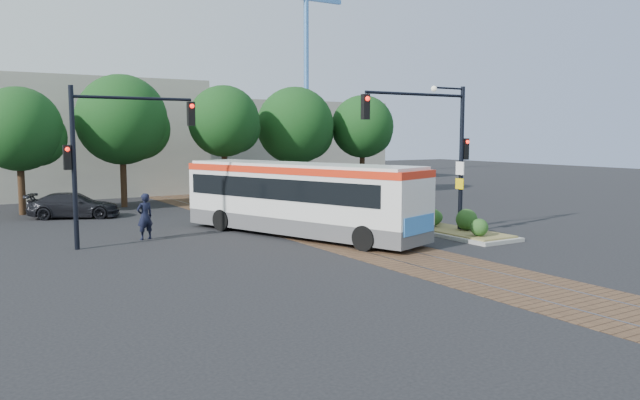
{
  "coord_description": "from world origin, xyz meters",
  "views": [
    {
      "loc": [
        -13.8,
        -20.04,
        4.24
      ],
      "look_at": [
        -0.68,
        1.18,
        1.6
      ],
      "focal_mm": 35.0,
      "sensor_mm": 36.0,
      "label": 1
    }
  ],
  "objects_px": {
    "city_bus": "(299,196)",
    "traffic_island": "(456,227)",
    "signal_pole_left": "(105,144)",
    "officer": "(145,216)",
    "parked_car": "(74,205)",
    "signal_pole_main": "(440,136)"
  },
  "relations": [
    {
      "from": "city_bus",
      "to": "traffic_island",
      "type": "height_order",
      "value": "city_bus"
    },
    {
      "from": "traffic_island",
      "to": "signal_pole_left",
      "type": "bearing_deg",
      "value": 159.64
    },
    {
      "from": "signal_pole_left",
      "to": "city_bus",
      "type": "bearing_deg",
      "value": -12.31
    },
    {
      "from": "officer",
      "to": "parked_car",
      "type": "relative_size",
      "value": 0.42
    },
    {
      "from": "signal_pole_main",
      "to": "officer",
      "type": "bearing_deg",
      "value": 151.83
    },
    {
      "from": "traffic_island",
      "to": "city_bus",
      "type": "bearing_deg",
      "value": 150.46
    },
    {
      "from": "signal_pole_left",
      "to": "parked_car",
      "type": "relative_size",
      "value": 1.35
    },
    {
      "from": "parked_car",
      "to": "city_bus",
      "type": "bearing_deg",
      "value": -124.92
    },
    {
      "from": "city_bus",
      "to": "signal_pole_main",
      "type": "height_order",
      "value": "signal_pole_main"
    },
    {
      "from": "parked_car",
      "to": "traffic_island",
      "type": "bearing_deg",
      "value": -115.52
    },
    {
      "from": "signal_pole_main",
      "to": "parked_car",
      "type": "relative_size",
      "value": 1.35
    },
    {
      "from": "city_bus",
      "to": "signal_pole_left",
      "type": "bearing_deg",
      "value": 148.51
    },
    {
      "from": "traffic_island",
      "to": "parked_car",
      "type": "height_order",
      "value": "parked_car"
    },
    {
      "from": "parked_car",
      "to": "officer",
      "type": "bearing_deg",
      "value": -149.37
    },
    {
      "from": "officer",
      "to": "parked_car",
      "type": "height_order",
      "value": "officer"
    },
    {
      "from": "city_bus",
      "to": "traffic_island",
      "type": "bearing_deg",
      "value": -48.72
    },
    {
      "from": "traffic_island",
      "to": "parked_car",
      "type": "relative_size",
      "value": 1.17
    },
    {
      "from": "officer",
      "to": "signal_pole_main",
      "type": "bearing_deg",
      "value": 138.76
    },
    {
      "from": "traffic_island",
      "to": "signal_pole_main",
      "type": "relative_size",
      "value": 0.87
    },
    {
      "from": "signal_pole_main",
      "to": "parked_car",
      "type": "bearing_deg",
      "value": 129.89
    },
    {
      "from": "signal_pole_main",
      "to": "signal_pole_left",
      "type": "bearing_deg",
      "value": 158.55
    },
    {
      "from": "officer",
      "to": "parked_car",
      "type": "distance_m",
      "value": 8.51
    }
  ]
}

